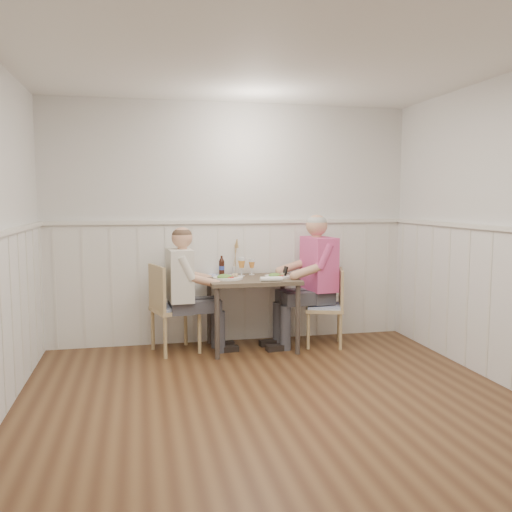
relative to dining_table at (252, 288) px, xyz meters
The scene contains 16 objects.
ground_plane 1.96m from the dining_table, 94.48° to the right, with size 4.50×4.50×0.00m, color #472A17.
room_shell 2.04m from the dining_table, 94.48° to the right, with size 4.04×4.54×2.60m.
wainscot 1.16m from the dining_table, 97.13° to the right, with size 4.00×4.49×1.34m.
dining_table is the anchor object (origin of this frame).
chair_right 0.86m from the dining_table, ahead, with size 0.49×0.49×0.83m.
chair_left 0.86m from the dining_table, behind, with size 0.54×0.54×0.91m.
man_in_pink 0.70m from the dining_table, ahead, with size 0.70×0.49×1.43m.
diner_cream 0.71m from the dining_table, behind, with size 0.63×0.44×1.31m.
plate_man 0.30m from the dining_table, ahead, with size 0.28×0.28×0.07m.
plate_diner 0.30m from the dining_table, behind, with size 0.31×0.31×0.08m.
beer_glass_a 0.32m from the dining_table, 78.53° to the left, with size 0.07×0.07×0.17m.
beer_glass_b 0.29m from the dining_table, 117.68° to the left, with size 0.08×0.08×0.20m.
beer_bottle 0.43m from the dining_table, 137.41° to the left, with size 0.06×0.06×0.21m.
rolled_napkin 0.33m from the dining_table, 62.63° to the right, with size 0.22×0.06×0.05m.
grass_vase 0.44m from the dining_table, 113.02° to the left, with size 0.05×0.05×0.41m.
gingham_mat 0.41m from the dining_table, 142.94° to the left, with size 0.33×0.30×0.01m.
Camera 1 is at (-1.00, -3.61, 1.56)m, focal length 38.00 mm.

